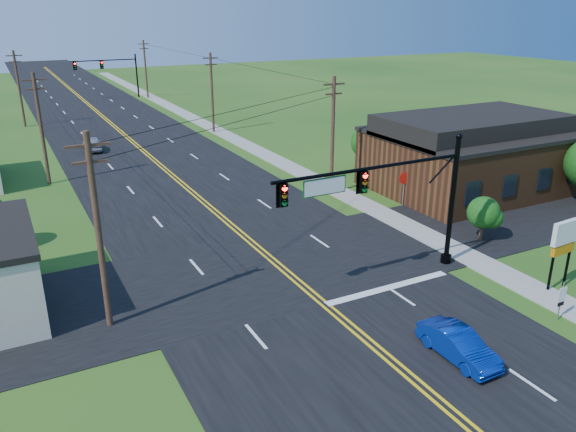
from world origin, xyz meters
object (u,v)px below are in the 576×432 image
stop_sign (404,182)px  signal_mast_main (387,195)px  signal_mast_far (109,70)px  blue_car (458,345)px  route_sign (562,298)px

stop_sign → signal_mast_main: bearing=-117.6°
signal_mast_far → blue_car: 79.44m
signal_mast_main → stop_sign: signal_mast_main is taller
signal_mast_far → stop_sign: bearing=-82.4°
signal_mast_main → route_sign: signal_mast_main is taller
route_sign → stop_sign: size_ratio=0.76×
signal_mast_far → route_sign: bearing=-86.6°
signal_mast_main → signal_mast_far: same height
blue_car → signal_mast_far: bearing=88.5°
signal_mast_main → route_sign: bearing=-56.6°
signal_mast_main → route_sign: size_ratio=5.78×
stop_sign → signal_mast_far: bearing=113.6°
signal_mast_main → signal_mast_far: bearing=89.9°
blue_car → stop_sign: 19.24m
signal_mast_main → stop_sign: (8.53, 8.98, -2.89)m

